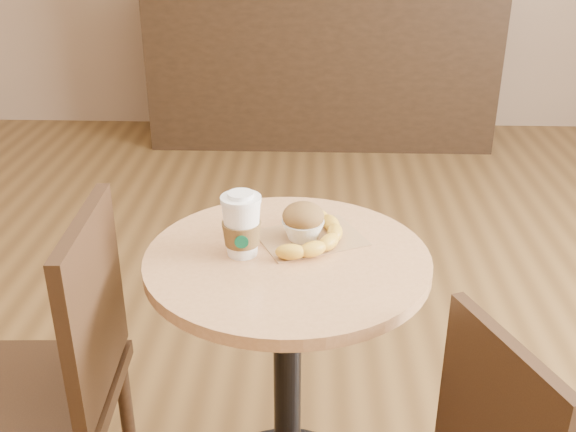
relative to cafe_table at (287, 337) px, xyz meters
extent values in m
cylinder|color=black|center=(0.00, 0.00, -0.14)|extent=(0.07, 0.07, 0.72)
cylinder|color=tan|center=(0.00, 0.00, 0.22)|extent=(0.66, 0.66, 0.03)
cube|color=#342112|center=(-0.59, -0.17, -0.07)|extent=(0.42, 0.42, 0.04)
cylinder|color=#342112|center=(-0.77, 0.00, -0.29)|extent=(0.04, 0.04, 0.45)
cylinder|color=#342112|center=(-0.43, 0.01, -0.29)|extent=(0.04, 0.04, 0.45)
cube|color=#342112|center=(-0.41, -0.16, 0.18)|extent=(0.05, 0.38, 0.42)
cube|color=#342112|center=(0.40, -0.40, 0.10)|extent=(0.15, 0.32, 0.37)
cube|color=black|center=(0.10, 3.06, -0.02)|extent=(2.20, 0.60, 1.00)
cube|color=#9B734B|center=(0.05, 0.09, 0.23)|extent=(0.29, 0.26, 0.00)
cylinder|color=white|center=(-0.10, 0.00, 0.37)|extent=(0.09, 0.09, 0.01)
cylinder|color=white|center=(-0.10, 0.00, 0.38)|extent=(0.06, 0.06, 0.01)
cylinder|color=#085435|center=(-0.10, -0.04, 0.29)|extent=(0.03, 0.00, 0.03)
ellipsoid|color=brown|center=(0.03, 0.08, 0.29)|extent=(0.10, 0.10, 0.07)
ellipsoid|color=beige|center=(0.03, 0.08, 0.31)|extent=(0.04, 0.04, 0.02)
camera|label=1|loc=(0.05, -1.37, 0.98)|focal=42.00mm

